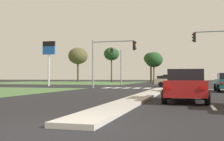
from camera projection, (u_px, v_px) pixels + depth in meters
ground_plane at (168, 87)px, 35.18m from camera, size 200.00×200.00×0.00m
grass_verge_far_left at (65, 83)px, 65.56m from camera, size 35.00×35.00×0.01m
median_island_near at (144, 96)px, 16.87m from camera, size 1.20×22.00×0.14m
median_island_far at (176, 83)px, 59.28m from camera, size 1.20×36.00×0.14m
lane_dash_near at (213, 107)px, 10.93m from camera, size 0.14×2.00×0.01m
lane_dash_second at (205, 97)px, 16.71m from camera, size 0.14×2.00×0.01m
lane_dash_third at (201, 92)px, 22.50m from camera, size 0.14×2.00×0.01m
lane_dash_fourth at (198, 89)px, 28.28m from camera, size 0.14×2.00×0.01m
lane_dash_fifth at (197, 87)px, 34.06m from camera, size 0.14×2.00×0.01m
stop_bar_near at (202, 89)px, 27.43m from camera, size 6.40×0.50×0.01m
crosswalk_bar_near at (107, 88)px, 31.87m from camera, size 0.70×2.80×0.01m
crosswalk_bar_second at (117, 88)px, 31.56m from camera, size 0.70×2.80×0.01m
crosswalk_bar_third at (127, 88)px, 31.26m from camera, size 0.70×2.80×0.01m
crosswalk_bar_fourth at (137, 88)px, 30.95m from camera, size 0.70×2.80×0.01m
crosswalk_bar_fifth at (147, 88)px, 30.65m from camera, size 0.70×2.80×0.01m
crosswalk_bar_sixth at (158, 88)px, 30.34m from camera, size 0.70×2.80×0.01m
car_red_near at (186, 85)px, 13.60m from camera, size 2.03×4.46×1.56m
car_blue_second at (186, 83)px, 21.48m from camera, size 1.98×4.18×1.48m
car_beige_sixth at (173, 81)px, 35.09m from camera, size 4.63×1.96×1.54m
car_navy_seventh at (165, 79)px, 57.32m from camera, size 2.04×4.35×1.58m
car_maroon_eighth at (162, 80)px, 51.25m from camera, size 2.04×4.17×1.47m
traffic_signal_far_left at (118, 59)px, 41.57m from camera, size 0.32×5.78×5.48m
traffic_signal_near_right at (224, 47)px, 27.35m from camera, size 4.79×0.32×5.97m
traffic_signal_near_left at (109, 54)px, 30.44m from camera, size 4.95×0.32×5.34m
pedestrian_at_median at (174, 77)px, 47.68m from camera, size 0.34×0.34×1.80m
fuel_price_totem at (49, 53)px, 38.29m from camera, size 1.80×0.24×6.13m
treeline_near at (78, 56)px, 72.45m from camera, size 5.01×5.01×8.90m
treeline_second at (112, 54)px, 73.75m from camera, size 4.02×4.02×9.11m
treeline_third at (154, 60)px, 66.64m from camera, size 4.21×4.21×7.22m
treeline_fourth at (151, 59)px, 69.83m from camera, size 3.57×3.57×7.43m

